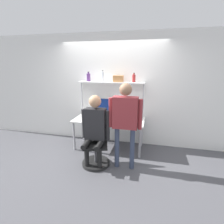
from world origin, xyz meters
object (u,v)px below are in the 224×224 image
storage_box (118,79)px  laptop (101,118)px  bottle_clear (103,77)px  cell_phone (111,123)px  monitor (103,106)px  office_chair (96,151)px  bottle_purple (89,77)px  person_seated (95,125)px  person_standing (125,116)px  bottle_red (134,78)px

storage_box → laptop: bearing=-126.1°
bottle_clear → storage_box: bottle_clear is taller
cell_phone → storage_box: bearing=84.2°
monitor → office_chair: monitor is taller
bottle_purple → cell_phone: bearing=-36.4°
bottle_clear → person_seated: bearing=-82.5°
office_chair → bottle_purple: (-0.49, 1.00, 1.39)m
laptop → person_standing: person_standing is taller
cell_phone → bottle_red: bottle_red is taller
bottle_purple → storage_box: (0.73, 0.00, -0.02)m
bottle_purple → bottle_clear: size_ratio=0.85×
bottle_clear → storage_box: (0.37, 0.00, -0.04)m
office_chair → bottle_red: bottle_red is taller
office_chair → person_seated: person_seated is taller
cell_phone → office_chair: (-0.20, -0.50, -0.45)m
cell_phone → bottle_purple: 1.27m
bottle_clear → bottle_purple: bearing=180.0°
person_standing → bottle_purple: 1.59m
person_standing → bottle_red: 1.17m
bottle_purple → person_seated: bearing=-64.6°
monitor → bottle_clear: size_ratio=1.82×
person_standing → bottle_clear: bearing=125.2°
monitor → storage_box: storage_box is taller
bottle_red → cell_phone: bearing=-129.4°
monitor → storage_box: bearing=-4.2°
person_seated → bottle_purple: bottle_purple is taller
person_seated → bottle_purple: size_ratio=6.35×
person_seated → person_standing: person_standing is taller
laptop → bottle_clear: (-0.07, 0.41, 0.90)m
bottle_purple → bottle_clear: bearing=0.0°
office_chair → person_standing: bearing=-0.2°
bottle_purple → storage_box: 0.73m
laptop → bottle_red: 1.17m
laptop → person_standing: size_ratio=0.18×
person_seated → person_standing: 0.62m
person_seated → laptop: bearing=95.6°
person_standing → laptop: bearing=136.9°
person_seated → bottle_clear: 1.35m
cell_phone → office_chair: size_ratio=0.16×
person_standing → office_chair: bearing=179.8°
bottle_clear → laptop: bearing=-79.7°
person_standing → storage_box: 1.21m
monitor → office_chair: size_ratio=0.52×
person_seated → cell_phone: bearing=71.1°
cell_phone → person_standing: bearing=-52.4°
laptop → monitor: bearing=102.1°
cell_phone → bottle_purple: bearing=143.6°
cell_phone → bottle_clear: bearing=122.8°
storage_box → monitor: bearing=175.8°
person_seated → monitor: bearing=98.3°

